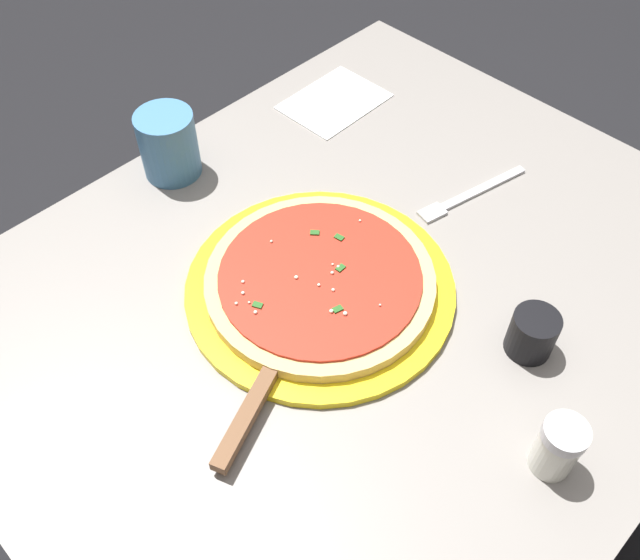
{
  "coord_description": "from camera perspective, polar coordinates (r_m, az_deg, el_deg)",
  "views": [
    {
      "loc": [
        0.43,
        0.35,
        1.44
      ],
      "look_at": [
        0.04,
        -0.03,
        0.78
      ],
      "focal_mm": 38.66,
      "sensor_mm": 36.0,
      "label": 1
    }
  ],
  "objects": [
    {
      "name": "pizza_server",
      "position": [
        0.77,
        -4.76,
        -8.85
      ],
      "size": [
        0.22,
        0.12,
        0.01
      ],
      "color": "silver",
      "rests_on": "serving_plate"
    },
    {
      "name": "ground_plane",
      "position": [
        1.54,
        2.04,
        -18.48
      ],
      "size": [
        5.0,
        5.0,
        0.0
      ],
      "primitive_type": "plane",
      "color": "black"
    },
    {
      "name": "pizza",
      "position": [
        0.85,
        -0.0,
        0.01
      ],
      "size": [
        0.29,
        0.29,
        0.02
      ],
      "color": "#DBB26B",
      "rests_on": "serving_plate"
    },
    {
      "name": "cup_small_sauce",
      "position": [
        0.83,
        17.16,
        -4.26
      ],
      "size": [
        0.05,
        0.05,
        0.06
      ],
      "primitive_type": "cylinder",
      "color": "black",
      "rests_on": "restaurant_table"
    },
    {
      "name": "serving_plate",
      "position": [
        0.86,
        0.0,
        -0.62
      ],
      "size": [
        0.34,
        0.34,
        0.01
      ],
      "primitive_type": "cylinder",
      "color": "yellow",
      "rests_on": "restaurant_table"
    },
    {
      "name": "fork",
      "position": [
        1.0,
        12.08,
        6.82
      ],
      "size": [
        0.19,
        0.06,
        0.0
      ],
      "color": "silver",
      "rests_on": "restaurant_table"
    },
    {
      "name": "restaurant_table",
      "position": [
        0.99,
        3.01,
        -5.71
      ],
      "size": [
        0.97,
        0.8,
        0.76
      ],
      "color": "black",
      "rests_on": "ground_plane"
    },
    {
      "name": "parmesan_shaker",
      "position": [
        0.75,
        19.09,
        -12.94
      ],
      "size": [
        0.05,
        0.05,
        0.07
      ],
      "color": "silver",
      "rests_on": "restaurant_table"
    },
    {
      "name": "cup_tall_drink",
      "position": [
        1.01,
        -12.43,
        10.9
      ],
      "size": [
        0.08,
        0.08,
        0.1
      ],
      "primitive_type": "cylinder",
      "color": "teal",
      "rests_on": "restaurant_table"
    },
    {
      "name": "napkin_folded_right",
      "position": [
        1.15,
        1.19,
        14.56
      ],
      "size": [
        0.16,
        0.12,
        0.0
      ],
      "primitive_type": "cube",
      "rotation": [
        0.0,
        0.0,
        0.02
      ],
      "color": "white",
      "rests_on": "restaurant_table"
    }
  ]
}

